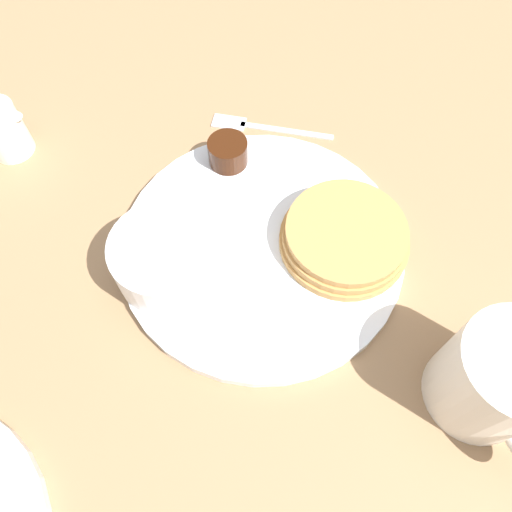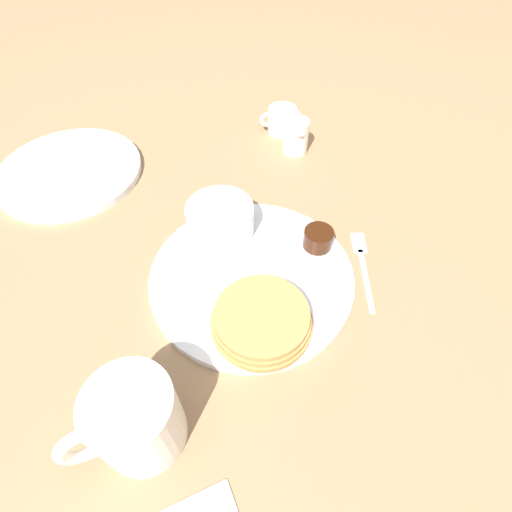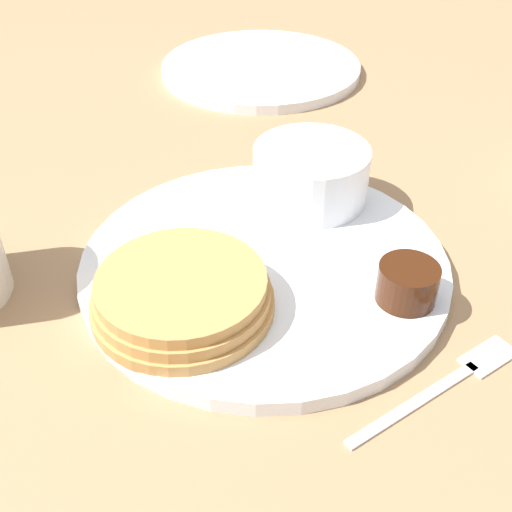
# 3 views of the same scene
# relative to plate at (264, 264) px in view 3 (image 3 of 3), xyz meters

# --- Properties ---
(ground_plane) EXTENTS (4.00, 4.00, 0.00)m
(ground_plane) POSITION_rel_plate_xyz_m (0.00, 0.00, -0.01)
(ground_plane) COLOR #93704C
(plate) EXTENTS (0.28, 0.28, 0.01)m
(plate) POSITION_rel_plate_xyz_m (0.00, 0.00, 0.00)
(plate) COLOR white
(plate) RESTS_ON ground_plane
(pancake_stack) EXTENTS (0.13, 0.13, 0.03)m
(pancake_stack) POSITION_rel_plate_xyz_m (0.03, 0.07, 0.02)
(pancake_stack) COLOR #B78447
(pancake_stack) RESTS_ON plate
(bowl) EXTENTS (0.10, 0.10, 0.05)m
(bowl) POSITION_rel_plate_xyz_m (-0.00, -0.09, 0.03)
(bowl) COLOR white
(bowl) RESTS_ON plate
(syrup_cup) EXTENTS (0.04, 0.04, 0.03)m
(syrup_cup) POSITION_rel_plate_xyz_m (-0.11, 0.00, 0.02)
(syrup_cup) COLOR #38190A
(syrup_cup) RESTS_ON plate
(butter_ramekin) EXTENTS (0.05, 0.05, 0.05)m
(butter_ramekin) POSITION_rel_plate_xyz_m (-0.02, -0.10, 0.02)
(butter_ramekin) COLOR white
(butter_ramekin) RESTS_ON plate
(fork) EXTENTS (0.08, 0.13, 0.00)m
(fork) POSITION_rel_plate_xyz_m (-0.15, 0.05, -0.00)
(fork) COLOR silver
(fork) RESTS_ON ground_plane
(far_plate) EXTENTS (0.25, 0.25, 0.01)m
(far_plate) POSITION_rel_plate_xyz_m (0.17, -0.35, 0.00)
(far_plate) COLOR white
(far_plate) RESTS_ON ground_plane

